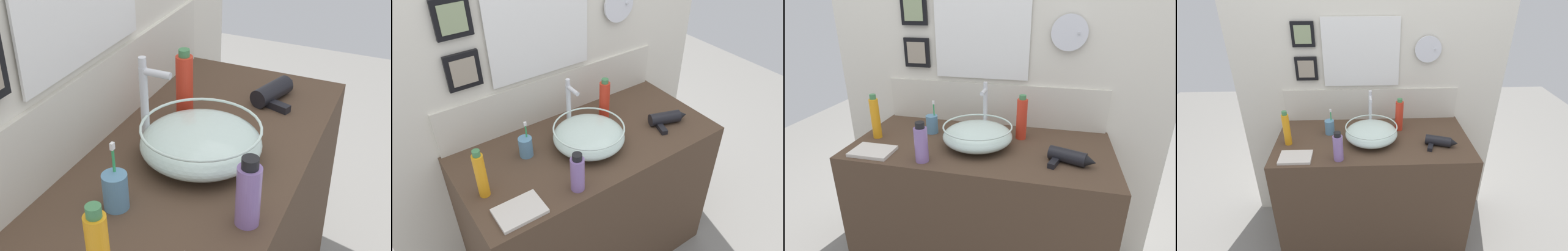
# 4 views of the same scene
# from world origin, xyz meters

# --- Properties ---
(ground_plane) EXTENTS (6.00, 6.00, 0.00)m
(ground_plane) POSITION_xyz_m (0.00, 0.00, 0.00)
(ground_plane) COLOR gray
(vanity_counter) EXTENTS (1.26, 0.60, 0.85)m
(vanity_counter) POSITION_xyz_m (0.00, 0.00, 0.42)
(vanity_counter) COLOR #4C3828
(vanity_counter) RESTS_ON ground
(back_panel) EXTENTS (1.89, 0.10, 2.31)m
(back_panel) POSITION_xyz_m (-0.00, 0.33, 1.16)
(back_panel) COLOR silver
(back_panel) RESTS_ON ground
(glass_bowl_sink) EXTENTS (0.34, 0.34, 0.11)m
(glass_bowl_sink) POSITION_xyz_m (-0.01, -0.02, 0.91)
(glass_bowl_sink) COLOR silver
(glass_bowl_sink) RESTS_ON vanity_counter
(faucet) EXTENTS (0.02, 0.09, 0.28)m
(faucet) POSITION_xyz_m (-0.01, 0.14, 1.00)
(faucet) COLOR silver
(faucet) RESTS_ON vanity_counter
(hair_drier) EXTENTS (0.21, 0.14, 0.06)m
(hair_drier) POSITION_xyz_m (0.42, -0.10, 0.88)
(hair_drier) COLOR black
(hair_drier) RESTS_ON vanity_counter
(toothbrush_cup) EXTENTS (0.06, 0.06, 0.18)m
(toothbrush_cup) POSITION_xyz_m (-0.29, 0.08, 0.90)
(toothbrush_cup) COLOR #598CB2
(toothbrush_cup) RESTS_ON vanity_counter
(spray_bottle) EXTENTS (0.04, 0.04, 0.23)m
(spray_bottle) POSITION_xyz_m (-0.54, -0.04, 0.96)
(spray_bottle) COLOR orange
(spray_bottle) RESTS_ON vanity_counter
(shampoo_bottle) EXTENTS (0.06, 0.06, 0.18)m
(shampoo_bottle) POSITION_xyz_m (-0.21, -0.23, 0.93)
(shampoo_bottle) COLOR #8C6BB2
(shampoo_bottle) RESTS_ON vanity_counter
(soap_dispenser) EXTENTS (0.05, 0.05, 0.23)m
(soap_dispenser) POSITION_xyz_m (0.18, 0.12, 0.96)
(soap_dispenser) COLOR red
(soap_dispenser) RESTS_ON vanity_counter
(hand_towel) EXTENTS (0.19, 0.14, 0.02)m
(hand_towel) POSITION_xyz_m (-0.47, -0.21, 0.86)
(hand_towel) COLOR silver
(hand_towel) RESTS_ON vanity_counter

